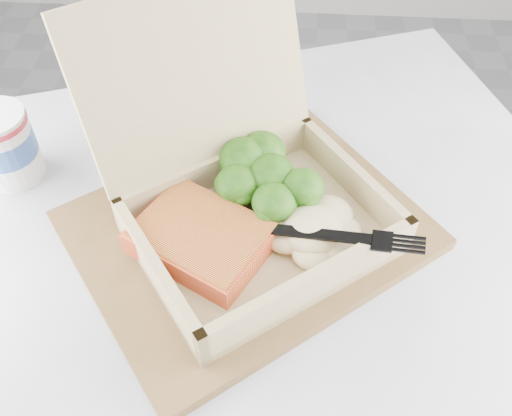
# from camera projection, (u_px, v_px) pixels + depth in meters

# --- Properties ---
(cafe_table) EXTENTS (0.95, 0.95, 0.71)m
(cafe_table) POSITION_uv_depth(u_px,v_px,m) (268.00, 362.00, 0.70)
(cafe_table) COLOR black
(cafe_table) RESTS_ON floor
(serving_tray) EXTENTS (0.43, 0.42, 0.01)m
(serving_tray) POSITION_uv_depth(u_px,v_px,m) (247.00, 230.00, 0.60)
(serving_tray) COLOR brown
(serving_tray) RESTS_ON cafe_table
(takeout_container) EXTENTS (0.33, 0.34, 0.22)m
(takeout_container) POSITION_uv_depth(u_px,v_px,m) (239.00, 178.00, 0.56)
(takeout_container) COLOR tan
(takeout_container) RESTS_ON serving_tray
(salmon_fillet) EXTENTS (0.15, 0.14, 0.03)m
(salmon_fillet) POSITION_uv_depth(u_px,v_px,m) (202.00, 239.00, 0.55)
(salmon_fillet) COLOR orange
(salmon_fillet) RESTS_ON takeout_container
(broccoli_pile) EXTENTS (0.13, 0.13, 0.05)m
(broccoli_pile) POSITION_uv_depth(u_px,v_px,m) (271.00, 181.00, 0.59)
(broccoli_pile) COLOR #3F771A
(broccoli_pile) RESTS_ON takeout_container
(mashed_potatoes) EXTENTS (0.10, 0.09, 0.03)m
(mashed_potatoes) POSITION_uv_depth(u_px,v_px,m) (312.00, 230.00, 0.55)
(mashed_potatoes) COLOR beige
(mashed_potatoes) RESTS_ON takeout_container
(plastic_fork) EXTENTS (0.17, 0.05, 0.02)m
(plastic_fork) POSITION_uv_depth(u_px,v_px,m) (286.00, 229.00, 0.54)
(plastic_fork) COLOR black
(plastic_fork) RESTS_ON mashed_potatoes
(paper_cup) EXTENTS (0.07, 0.07, 0.09)m
(paper_cup) POSITION_uv_depth(u_px,v_px,m) (4.00, 144.00, 0.63)
(paper_cup) COLOR white
(paper_cup) RESTS_ON cafe_table
(receipt) EXTENTS (0.09, 0.15, 0.00)m
(receipt) POSITION_uv_depth(u_px,v_px,m) (226.00, 122.00, 0.72)
(receipt) COLOR white
(receipt) RESTS_ON cafe_table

